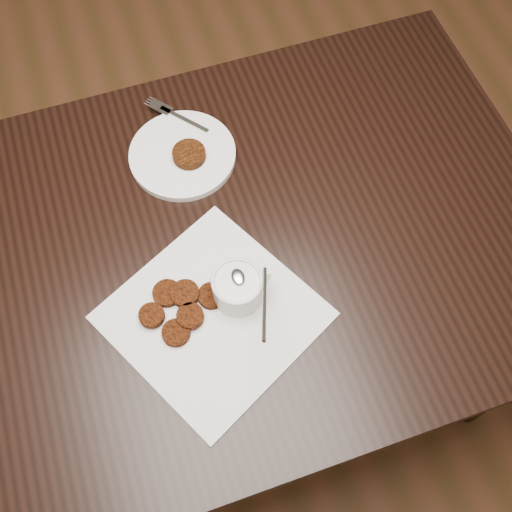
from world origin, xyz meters
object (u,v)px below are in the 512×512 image
at_px(plate_with_patty, 182,152).
at_px(table, 218,318).
at_px(napkin, 213,316).
at_px(sauce_ramekin, 237,280).

bearing_deg(plate_with_patty, table, -93.53).
height_order(table, napkin, napkin).
bearing_deg(napkin, plate_with_patty, 83.01).
height_order(table, sauce_ramekin, sauce_ramekin).
bearing_deg(sauce_ramekin, table, 103.25).
bearing_deg(sauce_ramekin, plate_with_patty, 92.02).
bearing_deg(table, napkin, -102.68).
distance_m(table, sauce_ramekin, 0.46).
bearing_deg(sauce_ramekin, napkin, -156.52).
distance_m(napkin, sauce_ramekin, 0.09).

